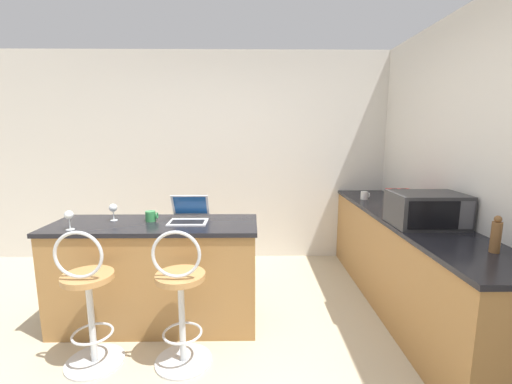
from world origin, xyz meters
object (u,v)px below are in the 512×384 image
toaster (402,201)px  wine_glass_short (113,209)px  wine_glass_tall (69,216)px  mug_green (151,216)px  microwave (427,209)px  pepper_mill (496,235)px  laptop (189,215)px  bar_stool_far (181,302)px  mug_white (364,195)px  bar_stool_near (89,303)px

toaster → wine_glass_short: 2.61m
wine_glass_tall → mug_green: wine_glass_tall is taller
microwave → pepper_mill: 0.63m
laptop → microwave: size_ratio=0.58×
toaster → microwave: bearing=-93.8°
laptop → mug_green: bearing=-178.9°
bar_stool_far → mug_white: bar_stool_far is taller
bar_stool_far → wine_glass_tall: size_ratio=6.67×
laptop → pepper_mill: (2.03, -0.80, 0.06)m
bar_stool_near → microwave: size_ratio=1.86×
bar_stool_near → mug_white: bearing=32.9°
laptop → mug_white: bearing=27.4°
bar_stool_far → mug_white: 2.37m
laptop → wine_glass_tall: (-0.86, -0.26, 0.05)m
wine_glass_tall → mug_white: 2.89m
microwave → wine_glass_tall: bearing=-178.3°
laptop → toaster: (1.95, 0.34, 0.04)m
mug_green → wine_glass_tall: bearing=-155.0°
wine_glass_tall → mug_green: size_ratio=1.47×
bar_stool_near → toaster: toaster is taller
microwave → toaster: (0.03, 0.52, -0.03)m
mug_green → mug_white: bearing=23.9°
laptop → pepper_mill: bearing=-21.4°
toaster → wine_glass_tall: 2.87m
bar_stool_far → laptop: 0.77m
bar_stool_far → toaster: toaster is taller
bar_stool_near → microwave: bearing=9.9°
bar_stool_near → pepper_mill: size_ratio=4.28×
bar_stool_near → wine_glass_tall: size_ratio=6.67×
laptop → microwave: microwave is taller
microwave → toaster: microwave is taller
bar_stool_near → microwave: (2.50, 0.44, 0.55)m
bar_stool_far → wine_glass_short: (-0.68, 0.63, 0.52)m
wine_glass_tall → mug_green: (0.54, 0.25, -0.07)m
toaster → mug_green: bearing=-171.2°
pepper_mill → mug_white: bearing=98.1°
laptop → mug_green: size_ratio=3.07×
bar_stool_near → wine_glass_short: size_ratio=6.93×
wine_glass_short → mug_green: bearing=-4.7°
mug_green → wine_glass_short: size_ratio=0.71×
microwave → mug_white: (-0.13, 1.10, -0.09)m
bar_stool_near → wine_glass_tall: bearing=127.3°
wine_glass_tall → mug_green: bearing=25.0°
toaster → wine_glass_tall: size_ratio=1.89×
microwave → bar_stool_far: bearing=-166.8°
wine_glass_tall → mug_green: 0.60m
laptop → mug_white: laptop is taller
bar_stool_near → bar_stool_far: (0.63, 0.00, 0.00)m
laptop → pepper_mill: size_ratio=1.34×
wine_glass_tall → mug_white: wine_glass_tall is taller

